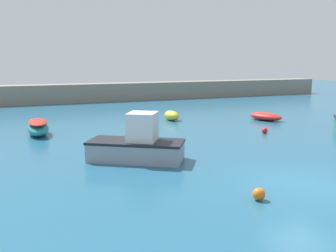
# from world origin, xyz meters

# --- Properties ---
(ground_plane) EXTENTS (120.00, 120.00, 0.20)m
(ground_plane) POSITION_xyz_m (0.00, 0.00, -0.10)
(ground_plane) COLOR #235B7A
(harbor_breakwater) EXTENTS (60.03, 2.47, 2.09)m
(harbor_breakwater) POSITION_xyz_m (0.00, 32.82, 1.05)
(harbor_breakwater) COLOR gray
(harbor_breakwater) RESTS_ON ground_plane
(motorboat_with_cabin) EXTENTS (4.84, 4.06, 2.34)m
(motorboat_with_cabin) POSITION_xyz_m (-4.88, 5.77, 0.76)
(motorboat_with_cabin) COLOR gray
(motorboat_with_cabin) RESTS_ON ground_plane
(rowboat_blue_near) EXTENTS (2.24, 3.18, 0.63)m
(rowboat_blue_near) POSITION_xyz_m (8.43, 13.60, 0.31)
(rowboat_blue_near) COLOR red
(rowboat_blue_near) RESTS_ON ground_plane
(rowboat_with_red_cover) EXTENTS (1.38, 3.53, 0.96)m
(rowboat_with_red_cover) POSITION_xyz_m (-8.91, 14.30, 0.48)
(rowboat_with_red_cover) COLOR teal
(rowboat_with_red_cover) RESTS_ON ground_plane
(fishing_dinghy_green) EXTENTS (1.00, 1.89, 0.77)m
(fishing_dinghy_green) POSITION_xyz_m (1.44, 16.49, 0.38)
(fishing_dinghy_green) COLOR yellow
(fishing_dinghy_green) RESTS_ON ground_plane
(mooring_buoy_orange) EXTENTS (0.44, 0.44, 0.44)m
(mooring_buoy_orange) POSITION_xyz_m (-2.62, -0.80, 0.22)
(mooring_buoy_orange) COLOR orange
(mooring_buoy_orange) RESTS_ON ground_plane
(mooring_buoy_red) EXTENTS (0.38, 0.38, 0.38)m
(mooring_buoy_red) POSITION_xyz_m (4.94, 9.02, 0.19)
(mooring_buoy_red) COLOR red
(mooring_buoy_red) RESTS_ON ground_plane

